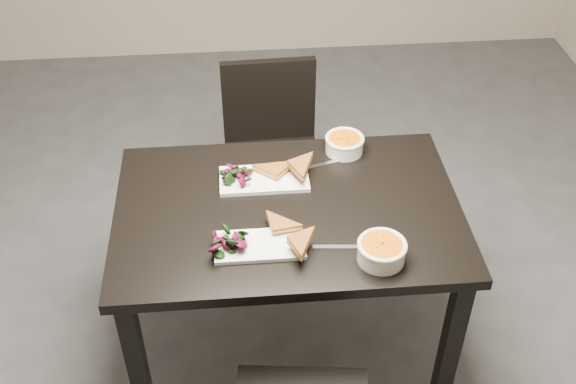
% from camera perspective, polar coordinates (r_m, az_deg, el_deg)
% --- Properties ---
extents(ground, '(5.00, 5.00, 0.00)m').
position_cam_1_polar(ground, '(2.99, -7.07, -11.82)').
color(ground, '#47474C').
rests_on(ground, ground).
extents(table, '(1.20, 0.80, 0.75)m').
position_cam_1_polar(table, '(2.47, -0.00, -3.02)').
color(table, black).
rests_on(table, ground).
extents(chair_far, '(0.44, 0.44, 0.85)m').
position_cam_1_polar(chair_far, '(3.16, -1.33, 3.90)').
color(chair_far, black).
rests_on(chair_far, ground).
extents(plate_near, '(0.29, 0.15, 0.01)m').
position_cam_1_polar(plate_near, '(2.26, -2.34, -4.39)').
color(plate_near, white).
rests_on(plate_near, table).
extents(sandwich_near, '(0.16, 0.13, 0.05)m').
position_cam_1_polar(sandwich_near, '(2.25, -0.73, -3.46)').
color(sandwich_near, '#AD6024').
rests_on(sandwich_near, plate_near).
extents(salad_near, '(0.09, 0.08, 0.04)m').
position_cam_1_polar(salad_near, '(2.24, -4.92, -4.03)').
color(salad_near, black).
rests_on(salad_near, plate_near).
extents(soup_bowl_near, '(0.16, 0.16, 0.07)m').
position_cam_1_polar(soup_bowl_near, '(2.21, 7.68, -4.76)').
color(soup_bowl_near, white).
rests_on(soup_bowl_near, table).
extents(cutlery_near, '(0.18, 0.03, 0.00)m').
position_cam_1_polar(cutlery_near, '(2.27, 4.31, -4.51)').
color(cutlery_near, silver).
rests_on(cutlery_near, table).
extents(plate_far, '(0.32, 0.16, 0.02)m').
position_cam_1_polar(plate_far, '(2.52, -1.97, 1.05)').
color(plate_far, white).
rests_on(plate_far, table).
extents(sandwich_far, '(0.20, 0.20, 0.05)m').
position_cam_1_polar(sandwich_far, '(2.49, -0.47, 1.53)').
color(sandwich_far, '#AD6024').
rests_on(sandwich_far, plate_far).
extents(salad_far, '(0.10, 0.09, 0.04)m').
position_cam_1_polar(salad_far, '(2.50, -4.28, 1.47)').
color(salad_far, black).
rests_on(salad_far, plate_far).
extents(soup_bowl_far, '(0.15, 0.15, 0.07)m').
position_cam_1_polar(soup_bowl_far, '(2.65, 4.65, 4.00)').
color(soup_bowl_far, white).
rests_on(soup_bowl_far, table).
extents(cutlery_far, '(0.18, 0.07, 0.00)m').
position_cam_1_polar(cutlery_far, '(2.59, 2.53, 2.21)').
color(cutlery_far, silver).
rests_on(cutlery_far, table).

